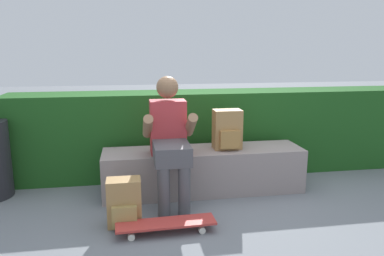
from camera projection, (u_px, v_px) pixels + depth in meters
name	position (u px, v px, depth m)	size (l,w,h in m)	color
ground_plane	(209.00, 201.00, 3.62)	(24.00, 24.00, 0.00)	slate
bench_main	(204.00, 170.00, 3.84)	(2.03, 0.49, 0.45)	gray
person_skater	(170.00, 137.00, 3.48)	(0.49, 0.62, 1.20)	#B73338
skateboard_near_person	(166.00, 224.00, 2.99)	(0.81, 0.23, 0.09)	#BC3833
backpack_on_bench	(227.00, 130.00, 3.78)	(0.28, 0.23, 0.40)	#A37A47
backpack_on_ground	(124.00, 203.00, 3.09)	(0.28, 0.23, 0.40)	#A37A47
hedge_row	(221.00, 131.00, 4.44)	(4.83, 0.55, 0.96)	#1B4D1A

